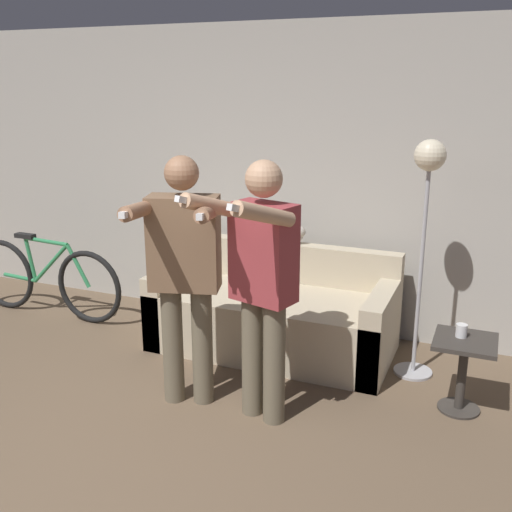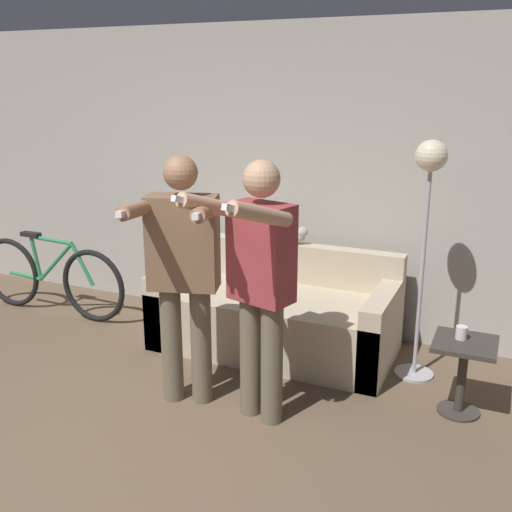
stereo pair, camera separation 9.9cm
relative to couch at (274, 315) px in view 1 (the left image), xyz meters
The scene contains 9 objects.
wall_back 1.25m from the couch, 125.52° to the left, with size 10.00×0.05×2.60m.
couch is the anchor object (origin of this frame).
person_left 1.27m from the couch, 102.47° to the right, with size 0.64×0.77×1.68m.
person_right 1.29m from the couch, 73.44° to the right, with size 0.57×0.73×1.68m.
cat 0.69m from the couch, 97.22° to the left, with size 0.48×0.14×0.15m.
floor_lamp 1.56m from the couch, ahead, with size 0.29×0.29×1.74m.
side_table 1.57m from the couch, 16.51° to the right, with size 0.40×0.40×0.51m.
cup 1.55m from the couch, 15.66° to the right, with size 0.07×0.07×0.09m.
bicycle 2.23m from the couch, behind, with size 1.67×0.07×0.77m.
Camera 1 is at (2.03, -1.76, 2.12)m, focal length 42.00 mm.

